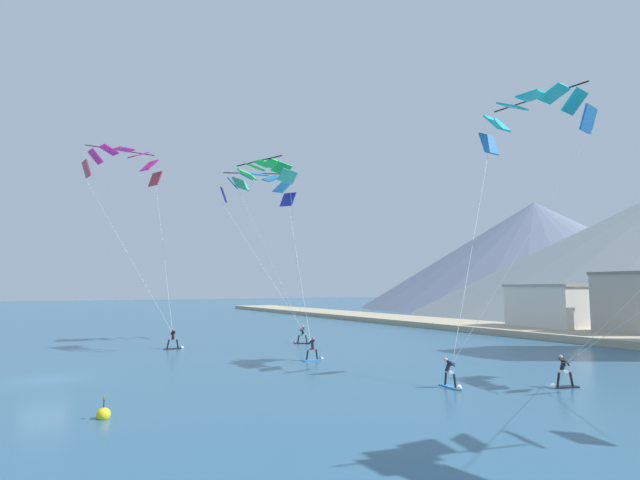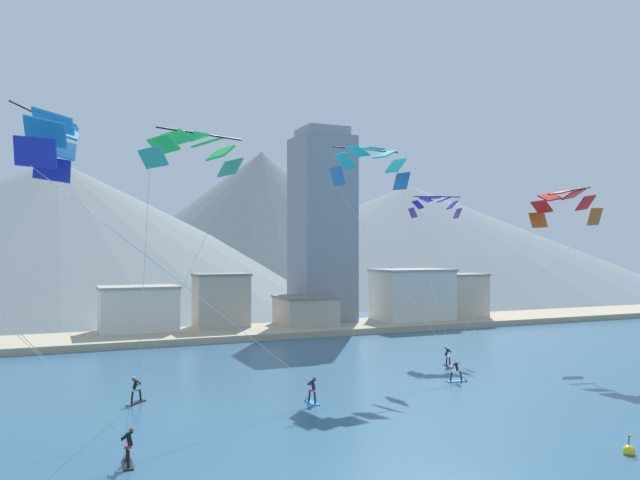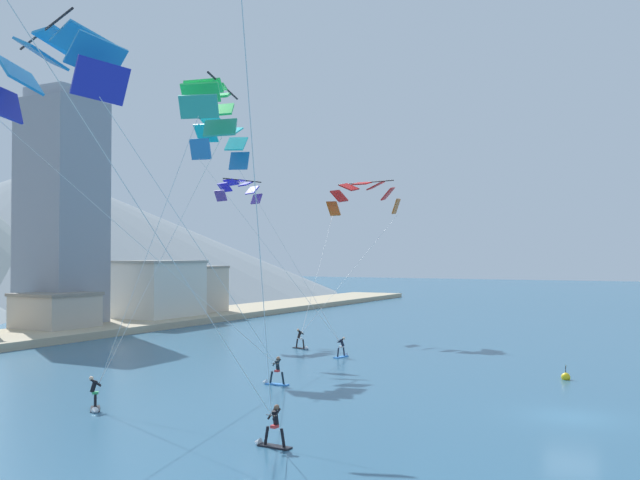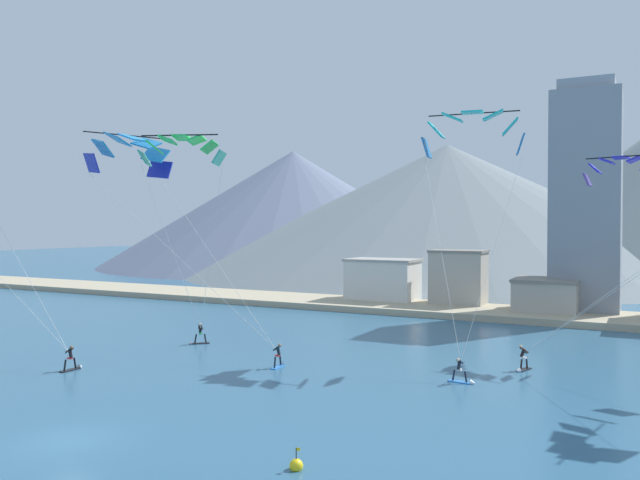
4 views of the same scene
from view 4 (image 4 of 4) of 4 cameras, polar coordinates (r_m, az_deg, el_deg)
ground_plane at (r=31.79m, az=-22.04°, el=-16.69°), size 400.00×400.00×0.00m
kitesurfer_near_lead at (r=46.12m, az=-21.67°, el=-10.33°), size 0.58×1.76×1.78m
kitesurfer_near_trail at (r=43.94m, az=-3.74°, el=-10.85°), size 0.57×1.76×1.76m
kitesurfer_mid_center at (r=53.11m, az=-11.11°, el=-8.73°), size 1.53×1.50×1.76m
kitesurfer_far_left at (r=44.92m, az=18.00°, el=-10.63°), size 0.90×1.78×1.75m
kitesurfer_far_right at (r=40.55m, az=12.94°, el=-12.00°), size 1.78×0.68×1.65m
parafoil_kite_near_trail at (r=53.89m, az=-16.92°, el=7.77°), size 17.02×8.04×16.03m
parafoil_kite_mid_center at (r=47.08m, az=-12.50°, el=8.25°), size 6.34×7.21×15.03m
parafoil_kite_far_right at (r=50.18m, az=13.77°, el=9.88°), size 7.83×11.35×17.38m
parafoil_kite_distant_high_outer at (r=53.75m, az=25.79°, el=6.06°), size 5.55×2.23×2.22m
race_marker_buoy at (r=26.57m, az=-2.19°, el=-19.92°), size 0.56×0.56×1.02m
shoreline_strip at (r=72.83m, az=8.74°, el=-6.13°), size 180.00×10.00×0.70m
shore_building_harbour_front at (r=74.61m, az=12.54°, el=-3.55°), size 6.33×4.28×6.92m
shore_building_promenade_mid at (r=77.51m, az=5.76°, el=-3.81°), size 8.61×5.60×5.68m
shore_building_quay_west at (r=71.16m, az=20.02°, el=-4.97°), size 6.67×6.44×4.11m
highrise_tower at (r=73.55m, az=23.15°, el=3.30°), size 7.00×7.00×25.30m
mountain_peak_central_summit at (r=154.61m, az=-2.49°, el=2.92°), size 93.10×93.10×28.15m
mountain_peak_east_shoulder at (r=133.15m, az=11.55°, el=2.84°), size 109.25×109.25×26.69m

